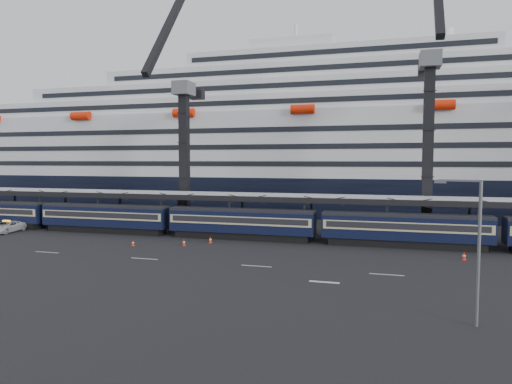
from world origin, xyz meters
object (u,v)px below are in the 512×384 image
train (266,223)px  worker (8,226)px  pickup_truck (7,227)px  street_lamp (474,243)px

train → worker: (-36.87, -3.58, -1.40)m
pickup_truck → worker: bearing=109.8°
worker → street_lamp: street_lamp is taller
worker → street_lamp: size_ratio=0.18×
train → worker: size_ratio=83.38×
pickup_truck → street_lamp: street_lamp is taller
worker → street_lamp: 60.77m
train → pickup_truck: size_ratio=23.51×
street_lamp → worker: bearing=158.8°
worker → street_lamp: bearing=-161.5°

